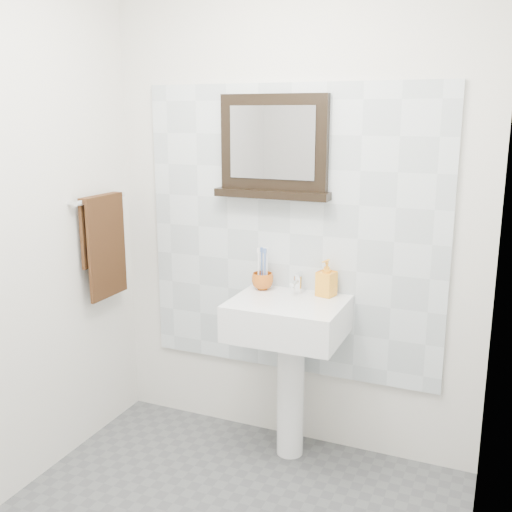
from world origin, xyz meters
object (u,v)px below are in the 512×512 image
(soap_dispenser, at_px, (327,278))
(hand_towel, at_px, (104,238))
(framed_mirror, at_px, (274,149))
(pedestal_sink, at_px, (288,335))
(toothbrush_cup, at_px, (263,281))

(soap_dispenser, xyz_separation_m, hand_towel, (-1.16, -0.24, 0.15))
(framed_mirror, xyz_separation_m, hand_towel, (-0.86, -0.28, -0.47))
(pedestal_sink, height_order, hand_towel, hand_towel)
(soap_dispenser, height_order, hand_towel, hand_towel)
(toothbrush_cup, bearing_deg, soap_dispenser, 3.17)
(toothbrush_cup, bearing_deg, hand_towel, -165.13)
(pedestal_sink, relative_size, framed_mirror, 1.59)
(toothbrush_cup, height_order, soap_dispenser, soap_dispenser)
(pedestal_sink, xyz_separation_m, framed_mirror, (-0.16, 0.19, 0.90))
(framed_mirror, height_order, hand_towel, framed_mirror)
(framed_mirror, bearing_deg, toothbrush_cup, -116.98)
(toothbrush_cup, bearing_deg, framed_mirror, 63.02)
(framed_mirror, distance_m, hand_towel, 1.02)
(toothbrush_cup, distance_m, soap_dispenser, 0.34)
(toothbrush_cup, relative_size, hand_towel, 0.20)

